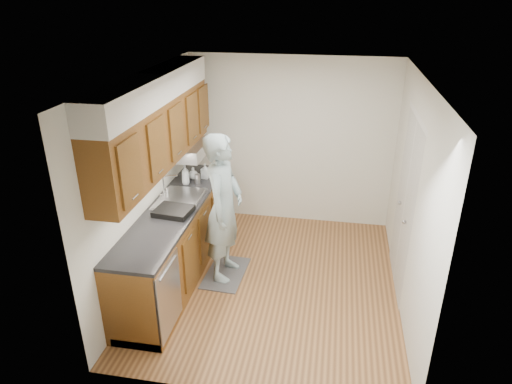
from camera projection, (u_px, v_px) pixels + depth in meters
The scene contains 15 objects.
floor at pixel (272, 282), 5.66m from camera, with size 3.50×3.50×0.00m, color #9D6A3B.
ceiling at pixel (276, 77), 4.63m from camera, with size 3.50×3.50×0.00m, color white.
wall_left at pixel (148, 181), 5.39m from camera, with size 0.02×3.50×2.50m, color silver.
wall_right at pixel (412, 200), 4.90m from camera, with size 0.02×3.50×2.50m, color silver.
wall_back at pixel (291, 142), 6.71m from camera, with size 3.00×0.02×2.50m, color silver.
counter at pixel (177, 239), 5.65m from camera, with size 0.64×2.80×1.30m.
upper_cabinets at pixel (158, 123), 5.11m from camera, with size 0.47×2.80×1.21m.
closet_door at pixel (405, 206), 5.27m from camera, with size 0.02×1.22×2.05m, color silver.
floor_mat at pixel (226, 273), 5.81m from camera, with size 0.47×0.79×0.01m, color slate.
person at pixel (223, 199), 5.38m from camera, with size 0.74×0.49×2.09m, color #92ABB2.
soap_bottle_a at pixel (185, 174), 6.03m from camera, with size 0.10×0.10×0.27m, color silver.
soap_bottle_b at pixel (205, 171), 6.22m from camera, with size 0.09×0.10×0.21m, color silver.
soap_bottle_c at pixel (193, 173), 6.20m from camera, with size 0.13×0.13×0.17m, color silver.
steel_can at pixel (197, 179), 6.06m from camera, with size 0.07×0.07×0.13m, color #A5A5AA.
dish_rack at pixel (173, 211), 5.27m from camera, with size 0.41×0.34×0.06m, color black.
Camera 1 is at (0.64, -4.66, 3.34)m, focal length 32.00 mm.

